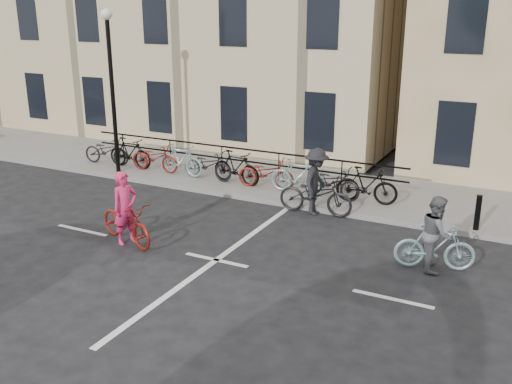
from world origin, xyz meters
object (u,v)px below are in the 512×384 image
at_px(cyclist_grey, 436,240).
at_px(cyclist_dark, 316,189).
at_px(lamp_post, 111,72).
at_px(cyclist_pink, 126,219).

height_order(cyclist_grey, cyclist_dark, cyclist_dark).
distance_m(lamp_post, cyclist_pink, 6.69).
bearing_deg(lamp_post, cyclist_dark, -3.89).
bearing_deg(cyclist_pink, lamp_post, 60.86).
relative_size(lamp_post, cyclist_dark, 2.50).
xyz_separation_m(lamp_post, cyclist_grey, (10.93, -2.63, -2.82)).
height_order(lamp_post, cyclist_grey, lamp_post).
xyz_separation_m(lamp_post, cyclist_dark, (7.35, -0.50, -2.76)).
distance_m(lamp_post, cyclist_grey, 11.59).
relative_size(cyclist_grey, cyclist_dark, 0.84).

